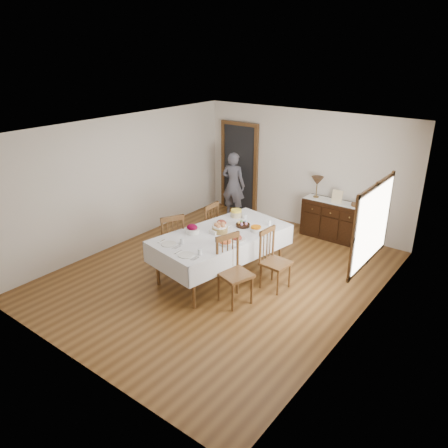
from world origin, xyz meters
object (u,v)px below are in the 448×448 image
Objects in this scene: dining_table at (221,238)px; chair_left_near at (171,241)px; sideboard at (334,220)px; chair_right_near at (233,269)px; chair_right_far at (273,259)px; person at (233,183)px; chair_left_far at (206,228)px; table_lamp at (317,182)px.

chair_left_near is at bearing -147.07° from dining_table.
sideboard is at bearing 81.96° from dining_table.
chair_right_near reaches higher than chair_left_near.
chair_right_far is 0.62× the size of person.
chair_left_far is at bearing -158.83° from chair_left_near.
chair_right_near is at bearing 51.32° from chair_left_far.
chair_left_far is 0.63× the size of person.
sideboard is (0.91, 2.74, -0.32)m from dining_table.
chair_right_near is 3.76m from person.
chair_right_near is (0.65, -0.55, -0.17)m from dining_table.
table_lamp is at bearing 91.39° from dining_table.
table_lamp reaches higher than chair_right_far.
dining_table is 2.90m from sideboard.
person is (-2.21, 3.03, 0.27)m from chair_right_near.
chair_left_near is (-0.88, -0.37, -0.18)m from dining_table.
chair_left_near is 0.98× the size of chair_right_near.
dining_table is at bearing 53.87° from chair_left_far.
chair_left_far is 2.60m from table_lamp.
chair_left_near is at bearing -112.84° from table_lamp.
person is at bearing 132.42° from dining_table.
chair_right_far is 3.38m from person.
chair_right_far is (1.74, -0.34, -0.01)m from chair_left_far.
table_lamp reaches higher than chair_left_near.
sideboard is at bearing 4.18° from chair_right_far.
chair_right_near reaches higher than chair_right_far.
sideboard is at bearing 13.09° from chair_right_near.
chair_left_far is at bearing -128.31° from sideboard.
person is at bearing 53.62° from chair_right_near.
table_lamp is at bearing 177.37° from person.
sideboard is (0.25, 3.28, -0.16)m from chair_right_near.
chair_left_near is 2.94m from person.
chair_right_far is at bearing -89.55° from sideboard.
table_lamp is at bearing 14.75° from chair_right_far.
chair_left_far is at bearing -119.54° from table_lamp.
chair_right_near is 0.81m from chair_right_far.
person is at bearing 51.34° from chair_right_far.
chair_left_far is at bearing 82.60° from chair_right_far.
chair_left_near is at bearing -5.91° from chair_left_far.
chair_left_near reaches higher than dining_table.
table_lamp is (-0.22, 3.30, 0.61)m from chair_right_near.
person reaches higher than table_lamp.
dining_table is 1.91× the size of sideboard.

